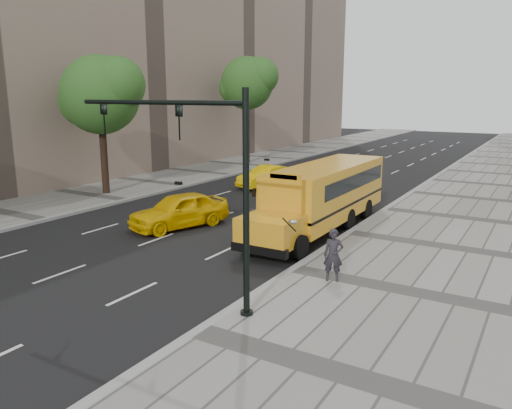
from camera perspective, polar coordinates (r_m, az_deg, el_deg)
The scene contains 12 objects.
ground at distance 25.59m, azimuth -2.12°, elevation -1.64°, with size 140.00×140.00×0.00m, color black.
sidewalk_museum at distance 21.73m, azimuth 25.59°, elevation -5.24°, with size 12.00×140.00×0.15m, color gray.
sidewalk_far at distance 32.76m, azimuth -18.48°, elevation 0.98°, with size 6.00×140.00×0.15m, color gray.
curb_museum at distance 22.96m, azimuth 10.56°, elevation -3.30°, with size 0.30×140.00×0.15m, color gray.
curb_far at distance 30.57m, azimuth -14.80°, elevation 0.42°, with size 0.30×140.00×0.15m, color gray.
tree_b at distance 32.33m, azimuth -17.30°, elevation 11.95°, with size 5.37×4.77×8.60m.
tree_c at distance 45.47m, azimuth -0.93°, elevation 13.74°, with size 5.24×4.66×9.56m.
school_bus at distance 23.68m, azimuth 7.86°, elevation 1.48°, with size 2.96×11.56×3.19m.
taxi_near at distance 24.04m, azimuth -8.75°, elevation -0.66°, with size 1.96×4.88×1.66m, color #F2BC04.
taxi_far at distance 34.23m, azimuth 1.23°, elevation 3.21°, with size 1.56×4.47×1.47m, color #F2BC04.
pedestrian at distance 16.74m, azimuth 8.83°, elevation -5.74°, with size 0.65×0.42×1.77m, color #26242A.
traffic_signal at distance 14.06m, azimuth -6.03°, elevation 3.69°, with size 6.18×0.36×6.40m.
Camera 1 is at (13.56, -20.79, 6.21)m, focal length 35.00 mm.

